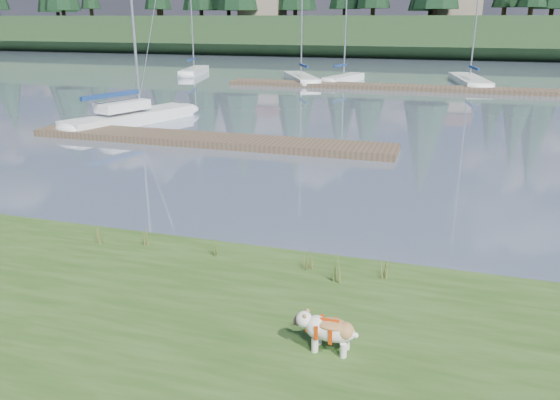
% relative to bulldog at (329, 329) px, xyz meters
% --- Properties ---
extents(ground, '(200.00, 200.00, 0.00)m').
position_rel_bulldog_xyz_m(ground, '(-4.26, 34.91, -0.71)').
color(ground, slate).
rests_on(ground, ground).
extents(bank, '(60.00, 9.00, 0.35)m').
position_rel_bulldog_xyz_m(bank, '(-4.26, -1.09, -0.53)').
color(bank, '#33511E').
rests_on(bank, ground).
extents(ridge, '(200.00, 20.00, 5.00)m').
position_rel_bulldog_xyz_m(ridge, '(-4.26, 77.91, 1.79)').
color(ridge, '#1B3017').
rests_on(ridge, ground).
extents(bulldog, '(0.94, 0.43, 0.57)m').
position_rel_bulldog_xyz_m(bulldog, '(0.00, 0.00, 0.00)').
color(bulldog, silver).
rests_on(bulldog, bank).
extents(sailboat_main, '(4.16, 8.30, 11.89)m').
position_rel_bulldog_xyz_m(sailboat_main, '(-13.56, 17.45, -0.28)').
color(sailboat_main, white).
rests_on(sailboat_main, ground).
extents(dock_near, '(16.00, 2.00, 0.30)m').
position_rel_bulldog_xyz_m(dock_near, '(-8.26, 13.91, -0.56)').
color(dock_near, '#4C3D2C').
rests_on(dock_near, ground).
extents(dock_far, '(26.00, 2.20, 0.30)m').
position_rel_bulldog_xyz_m(dock_far, '(-2.26, 34.91, -0.56)').
color(dock_far, '#4C3D2C').
rests_on(dock_far, ground).
extents(sailboat_bg_0, '(2.97, 7.47, 10.70)m').
position_rel_bulldog_xyz_m(sailboat_bg_0, '(-21.70, 41.30, -0.38)').
color(sailboat_bg_0, white).
rests_on(sailboat_bg_0, ground).
extents(sailboat_bg_1, '(5.14, 8.02, 12.18)m').
position_rel_bulldog_xyz_m(sailboat_bg_1, '(-10.68, 38.08, -0.38)').
color(sailboat_bg_1, white).
rests_on(sailboat_bg_1, ground).
extents(sailboat_bg_2, '(2.82, 6.29, 9.50)m').
position_rel_bulldog_xyz_m(sailboat_bg_2, '(-6.81, 38.87, -0.37)').
color(sailboat_bg_2, white).
rests_on(sailboat_bg_2, ground).
extents(sailboat_bg_3, '(3.46, 9.79, 13.93)m').
position_rel_bulldog_xyz_m(sailboat_bg_3, '(2.78, 40.53, -0.38)').
color(sailboat_bg_3, white).
rests_on(sailboat_bg_3, ground).
extents(weed_0, '(0.17, 0.14, 0.51)m').
position_rel_bulldog_xyz_m(weed_0, '(-4.68, 2.71, -0.14)').
color(weed_0, '#475B23').
rests_on(weed_0, bank).
extents(weed_1, '(0.17, 0.14, 0.54)m').
position_rel_bulldog_xyz_m(weed_1, '(-3.08, 2.64, -0.13)').
color(weed_1, '#475B23').
rests_on(weed_1, bank).
extents(weed_2, '(0.17, 0.14, 0.63)m').
position_rel_bulldog_xyz_m(weed_2, '(-0.35, 2.24, -0.09)').
color(weed_2, '#475B23').
rests_on(weed_2, bank).
extents(weed_3, '(0.17, 0.14, 0.50)m').
position_rel_bulldog_xyz_m(weed_3, '(-5.69, 2.55, -0.15)').
color(weed_3, '#475B23').
rests_on(weed_3, bank).
extents(weed_4, '(0.17, 0.14, 0.47)m').
position_rel_bulldog_xyz_m(weed_4, '(-0.97, 2.57, -0.16)').
color(weed_4, '#475B23').
rests_on(weed_4, bank).
extents(weed_5, '(0.17, 0.14, 0.55)m').
position_rel_bulldog_xyz_m(weed_5, '(0.54, 2.70, -0.12)').
color(weed_5, '#475B23').
rests_on(weed_5, bank).
extents(mud_lip, '(60.00, 0.50, 0.14)m').
position_rel_bulldog_xyz_m(mud_lip, '(-4.26, 3.31, -0.64)').
color(mud_lip, '#33281C').
rests_on(mud_lip, ground).
extents(house_0, '(6.30, 5.30, 4.65)m').
position_rel_bulldog_xyz_m(house_0, '(-26.26, 74.91, 6.61)').
color(house_0, gray).
rests_on(house_0, ridge).
extents(house_1, '(6.30, 5.30, 4.65)m').
position_rel_bulldog_xyz_m(house_1, '(1.74, 75.91, 6.61)').
color(house_1, gray).
rests_on(house_1, ridge).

